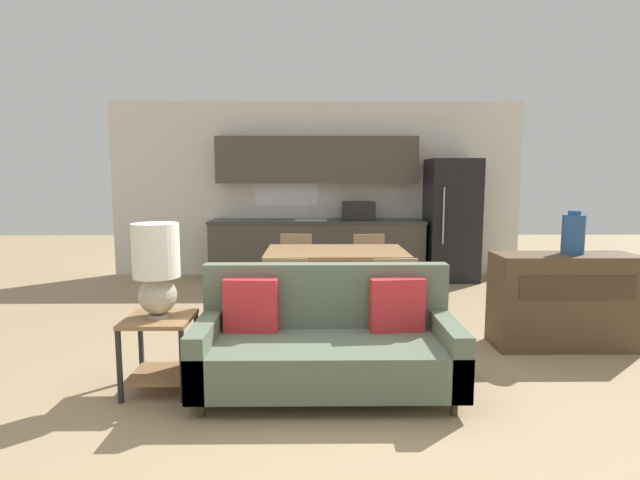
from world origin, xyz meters
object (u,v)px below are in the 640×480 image
dining_chair_near_left (287,292)px  refrigerator (451,220)px  dining_chair_far_left (295,262)px  couch (326,344)px  dining_chair_near_right (392,293)px  dining_table (336,256)px  vase (573,234)px  credenza (563,301)px  dining_chair_far_right (371,263)px  side_table (160,341)px  table_lamp (156,265)px

dining_chair_near_left → refrigerator: bearing=-124.0°
refrigerator → dining_chair_far_left: 2.66m
couch → dining_chair_far_left: size_ratio=2.25×
refrigerator → dining_chair_near_right: size_ratio=2.20×
dining_table → vase: size_ratio=3.86×
credenza → dining_chair_far_right: (-1.56, 1.75, 0.05)m
dining_chair_near_right → dining_chair_far_left: bearing=-64.0°
side_table → dining_chair_near_right: size_ratio=0.66×
couch → dining_chair_near_right: size_ratio=2.25×
dining_chair_near_left → dining_chair_near_right: bearing=-178.3°
side_table → dining_chair_far_left: 2.84m
couch → dining_chair_far_left: (-0.33, 2.69, 0.14)m
table_lamp → side_table: bearing=-65.1°
side_table → dining_chair_near_right: bearing=28.6°
side_table → dining_chair_near_left: bearing=50.7°
couch → dining_chair_near_left: bearing=108.0°
dining_chair_far_right → dining_chair_near_left: same height
dining_table → dining_chair_far_right: 0.96m
dining_table → dining_chair_far_right: dining_chair_far_right is taller
vase → dining_chair_far_right: size_ratio=0.47×
refrigerator → side_table: size_ratio=3.31×
refrigerator → dining_chair_far_right: bearing=-136.4°
refrigerator → table_lamp: bearing=-129.0°
vase → dining_chair_near_left: (-2.59, 0.12, -0.56)m
credenza → dining_chair_near_right: bearing=176.3°
dining_table → credenza: 2.26m
vase → dining_chair_near_right: 1.71m
refrigerator → dining_chair_near_left: size_ratio=2.20×
vase → dining_chair_near_right: size_ratio=0.47×
couch → dining_chair_far_right: (0.62, 2.65, 0.14)m
dining_chair_near_right → table_lamp: bearing=24.5°
table_lamp → vase: bearing=14.9°
refrigerator → dining_chair_near_left: 3.72m
credenza → vase: bearing=23.5°
couch → dining_chair_far_left: bearing=97.1°
dining_table → couch: bearing=-94.5°
table_lamp → dining_chair_near_left: size_ratio=0.82×
couch → table_lamp: table_lamp is taller
refrigerator → dining_chair_far_right: (-1.35, -1.29, -0.43)m
dining_table → side_table: size_ratio=2.76×
refrigerator → dining_chair_far_left: (-2.31, -1.25, -0.43)m
refrigerator → dining_table: 2.79m
couch → dining_chair_near_left: couch is taller
credenza → dining_chair_near_left: (-2.53, 0.15, 0.05)m
dining_chair_near_right → side_table: bearing=24.8°
dining_chair_far_left → dining_chair_far_right: bearing=1.6°
dining_chair_near_left → dining_chair_far_right: bearing=-116.4°
dining_chair_near_right → vase: bearing=173.6°
table_lamp → dining_chair_far_right: table_lamp is taller
couch → credenza: 2.36m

